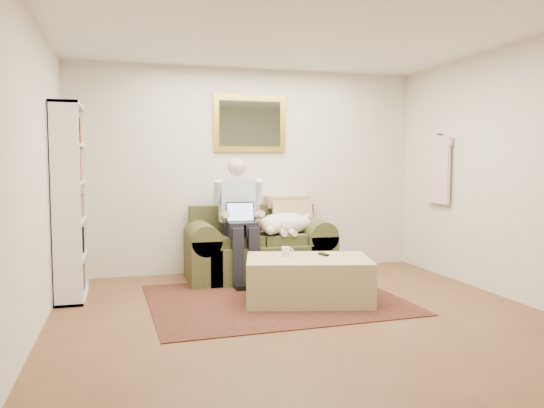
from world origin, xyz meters
name	(u,v)px	position (x,y,z in m)	size (l,w,h in m)	color
room_shell	(302,174)	(0.00, 0.35, 1.30)	(4.51, 5.00, 2.61)	brown
rug	(275,299)	(-0.09, 0.95, 0.01)	(2.50, 2.00, 0.01)	black
sofa	(259,253)	(0.01, 2.03, 0.30)	(1.74, 0.88, 1.04)	#454524
seated_man	(240,220)	(-0.25, 1.87, 0.73)	(0.57, 0.82, 1.46)	#8CA6D8
laptop	(241,218)	(-0.25, 1.80, 0.77)	(0.34, 0.27, 0.24)	black
sleeping_dog	(285,224)	(0.32, 1.94, 0.66)	(0.72, 0.45, 0.27)	white
ottoman	(308,280)	(0.22, 0.80, 0.22)	(1.23, 0.78, 0.45)	tan
coffee_mug	(286,252)	(0.02, 0.93, 0.50)	(0.08, 0.08, 0.10)	white
tv_remote	(324,254)	(0.42, 0.89, 0.46)	(0.05, 0.15, 0.02)	black
bookshelf	(70,202)	(-2.10, 1.60, 1.00)	(0.28, 0.80, 2.00)	white
wall_mirror	(250,124)	(0.01, 2.47, 1.90)	(0.94, 0.04, 0.72)	gold
hanging_shirt	(438,167)	(2.19, 1.60, 1.35)	(0.06, 0.52, 0.90)	beige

